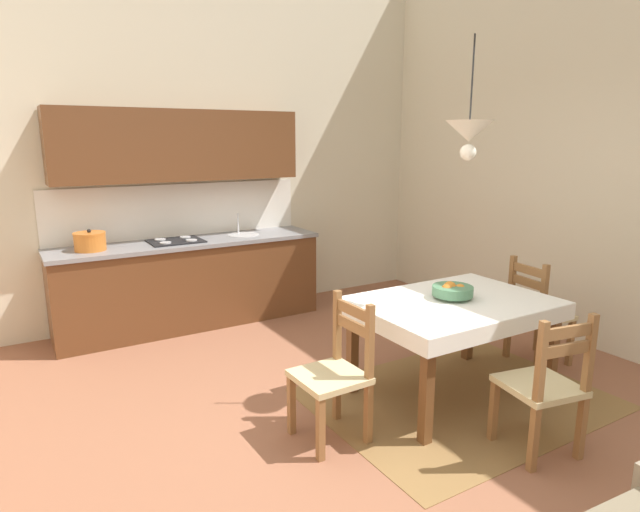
{
  "coord_description": "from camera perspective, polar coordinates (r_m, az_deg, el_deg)",
  "views": [
    {
      "loc": [
        -1.81,
        -2.66,
        1.92
      ],
      "look_at": [
        0.41,
        1.02,
        0.97
      ],
      "focal_mm": 29.96,
      "sensor_mm": 36.0,
      "label": 1
    }
  ],
  "objects": [
    {
      "name": "ground_plane",
      "position": [
        3.77,
        2.9,
        -19.03
      ],
      "size": [
        6.2,
        6.47,
        0.1
      ],
      "primitive_type": "cube",
      "color": "#935B42"
    },
    {
      "name": "wall_back",
      "position": [
        5.94,
        -13.66,
        12.78
      ],
      "size": [
        6.2,
        0.12,
        3.98
      ],
      "primitive_type": "cube",
      "color": "beige",
      "rests_on": "ground_plane"
    },
    {
      "name": "wall_right",
      "position": [
        5.38,
        29.93,
        11.58
      ],
      "size": [
        0.12,
        6.47,
        3.98
      ],
      "primitive_type": "cube",
      "color": "beige",
      "rests_on": "ground_plane"
    },
    {
      "name": "area_rug",
      "position": [
        4.29,
        14.55,
        -14.51
      ],
      "size": [
        2.1,
        1.6,
        0.01
      ],
      "primitive_type": "cube",
      "color": "olive",
      "rests_on": "ground_plane"
    },
    {
      "name": "kitchen_cabinetry",
      "position": [
        5.66,
        -13.99,
        1.25
      ],
      "size": [
        2.71,
        0.63,
        2.2
      ],
      "color": "brown",
      "rests_on": "ground_plane"
    },
    {
      "name": "dining_table",
      "position": [
        4.11,
        14.04,
        -6.15
      ],
      "size": [
        1.43,
        1.03,
        0.75
      ],
      "color": "brown",
      "rests_on": "ground_plane"
    },
    {
      "name": "dining_chair_window_side",
      "position": [
        4.99,
        22.17,
        -5.73
      ],
      "size": [
        0.47,
        0.47,
        0.93
      ],
      "color": "#D1BC89",
      "rests_on": "ground_plane"
    },
    {
      "name": "dining_chair_tv_side",
      "position": [
        3.51,
        1.59,
        -12.44
      ],
      "size": [
        0.43,
        0.43,
        0.93
      ],
      "color": "#D1BC89",
      "rests_on": "ground_plane"
    },
    {
      "name": "dining_chair_camera_side",
      "position": [
        3.61,
        22.83,
        -12.75
      ],
      "size": [
        0.49,
        0.49,
        0.93
      ],
      "color": "#D1BC89",
      "rests_on": "ground_plane"
    },
    {
      "name": "fruit_bowl",
      "position": [
        4.09,
        13.95,
        -3.62
      ],
      "size": [
        0.3,
        0.3,
        0.12
      ],
      "color": "#4C7F5B",
      "rests_on": "dining_table"
    },
    {
      "name": "pendant_lamp",
      "position": [
        3.78,
        15.65,
        12.58
      ],
      "size": [
        0.32,
        0.32,
        0.8
      ],
      "color": "black"
    }
  ]
}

